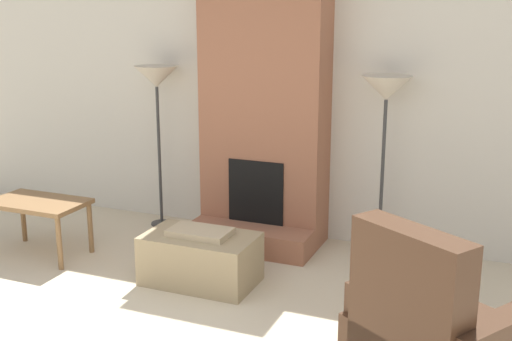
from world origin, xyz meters
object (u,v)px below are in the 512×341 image
armchair (432,339)px  floor_lamp_right (386,95)px  ottoman (201,258)px  side_table (38,208)px  floor_lamp_left (157,82)px

armchair → floor_lamp_right: bearing=-37.1°
ottoman → armchair: 2.03m
ottoman → floor_lamp_right: (1.18, 1.10, 1.21)m
floor_lamp_right → side_table: bearing=-158.1°
ottoman → side_table: size_ratio=1.05×
armchair → side_table: (-3.45, 0.76, 0.14)m
armchair → floor_lamp_left: floor_lamp_left is taller
ottoman → armchair: size_ratio=0.74×
armchair → floor_lamp_right: 2.29m
floor_lamp_left → ottoman: bearing=-47.5°
armchair → ottoman: bearing=10.3°
ottoman → floor_lamp_left: (-1.01, 1.10, 1.22)m
floor_lamp_left → floor_lamp_right: (2.19, -0.00, -0.01)m
side_table → floor_lamp_right: floor_lamp_right is taller
armchair → floor_lamp_left: (-2.88, 1.86, 1.13)m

